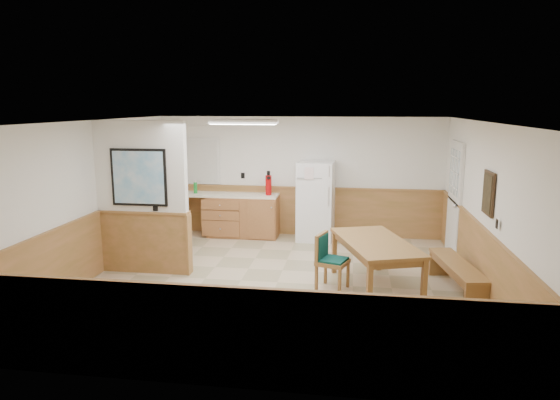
% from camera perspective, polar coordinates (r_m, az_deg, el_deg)
% --- Properties ---
extents(ground, '(6.00, 6.00, 0.00)m').
position_cam_1_polar(ground, '(7.93, -0.30, -9.39)').
color(ground, '#C4AE8D').
rests_on(ground, ground).
extents(ceiling, '(6.00, 6.00, 0.02)m').
position_cam_1_polar(ceiling, '(7.44, -0.32, 8.99)').
color(ceiling, white).
rests_on(ceiling, back_wall).
extents(back_wall, '(6.00, 0.02, 2.50)m').
position_cam_1_polar(back_wall, '(10.52, 2.15, 2.69)').
color(back_wall, white).
rests_on(back_wall, ground).
extents(right_wall, '(0.02, 6.00, 2.50)m').
position_cam_1_polar(right_wall, '(7.73, 22.25, -1.08)').
color(right_wall, white).
rests_on(right_wall, ground).
extents(left_wall, '(0.02, 6.00, 2.50)m').
position_cam_1_polar(left_wall, '(8.56, -20.59, 0.11)').
color(left_wall, white).
rests_on(left_wall, ground).
extents(wainscot_back, '(6.00, 0.04, 1.00)m').
position_cam_1_polar(wainscot_back, '(10.63, 2.11, -1.33)').
color(wainscot_back, '#B17547').
rests_on(wainscot_back, ground).
extents(wainscot_right, '(0.04, 6.00, 1.00)m').
position_cam_1_polar(wainscot_right, '(7.91, 21.72, -6.41)').
color(wainscot_right, '#B17547').
rests_on(wainscot_right, ground).
extents(wainscot_left, '(0.04, 6.00, 1.00)m').
position_cam_1_polar(wainscot_left, '(8.71, -20.14, -4.74)').
color(wainscot_left, '#B17547').
rests_on(wainscot_left, ground).
extents(partition_wall, '(1.50, 0.20, 2.50)m').
position_cam_1_polar(partition_wall, '(8.40, -15.46, 0.10)').
color(partition_wall, white).
rests_on(partition_wall, ground).
extents(kitchen_counter, '(2.20, 0.61, 1.00)m').
position_cam_1_polar(kitchen_counter, '(10.55, -4.61, -1.68)').
color(kitchen_counter, '#996136').
rests_on(kitchen_counter, ground).
extents(exterior_door, '(0.07, 1.02, 2.15)m').
position_cam_1_polar(exterior_door, '(9.58, 19.30, 0.08)').
color(exterior_door, white).
rests_on(exterior_door, ground).
extents(kitchen_window, '(0.80, 0.04, 1.00)m').
position_cam_1_polar(kitchen_window, '(10.88, -8.94, 4.43)').
color(kitchen_window, white).
rests_on(kitchen_window, back_wall).
extents(wall_painting, '(0.04, 0.50, 0.60)m').
position_cam_1_polar(wall_painting, '(7.39, 22.70, 0.73)').
color(wall_painting, '#342415').
rests_on(wall_painting, right_wall).
extents(fluorescent_fixture, '(1.20, 0.30, 0.09)m').
position_cam_1_polar(fluorescent_fixture, '(8.87, -4.22, 8.91)').
color(fluorescent_fixture, white).
rests_on(fluorescent_fixture, ceiling).
extents(refrigerator, '(0.76, 0.75, 1.62)m').
position_cam_1_polar(refrigerator, '(10.19, 4.12, -0.11)').
color(refrigerator, white).
rests_on(refrigerator, ground).
extents(dining_table, '(1.41, 1.98, 0.75)m').
position_cam_1_polar(dining_table, '(7.59, 10.86, -5.29)').
color(dining_table, olive).
rests_on(dining_table, ground).
extents(dining_bench, '(0.60, 1.67, 0.45)m').
position_cam_1_polar(dining_bench, '(7.86, 19.60, -7.56)').
color(dining_bench, olive).
rests_on(dining_bench, ground).
extents(dining_chair, '(0.69, 0.56, 0.85)m').
position_cam_1_polar(dining_chair, '(7.56, 5.44, -6.47)').
color(dining_chair, olive).
rests_on(dining_chair, ground).
extents(fire_extinguisher, '(0.14, 0.14, 0.50)m').
position_cam_1_polar(fire_extinguisher, '(10.30, -1.32, 1.79)').
color(fire_extinguisher, '#AE090B').
rests_on(fire_extinguisher, kitchen_counter).
extents(soap_bottle, '(0.08, 0.08, 0.23)m').
position_cam_1_polar(soap_bottle, '(10.66, -9.64, 1.38)').
color(soap_bottle, '#198D2F').
rests_on(soap_bottle, kitchen_counter).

